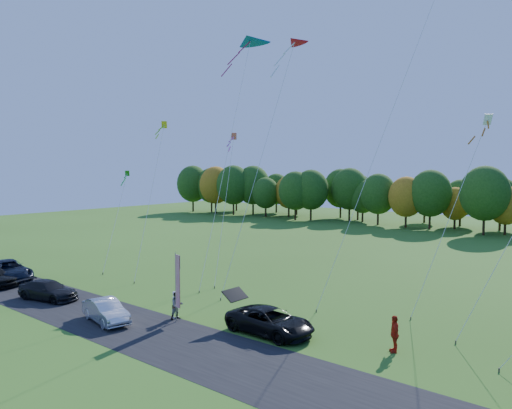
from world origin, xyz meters
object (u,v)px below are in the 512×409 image
Objects in this scene: person_east at (394,334)px; silver_sedan at (106,311)px; black_suv at (270,321)px; feather_flag at (177,280)px.

silver_sedan is at bearing -104.43° from person_east.
person_east is (6.81, 1.97, 0.22)m from black_suv.
feather_flag reaches higher than person_east.
feather_flag is (-12.52, -4.04, 1.73)m from person_east.
silver_sedan is 2.21× the size of person_east.
black_suv is 2.80× the size of person_east.
black_suv is 6.39m from feather_flag.
feather_flag reaches higher than silver_sedan.
feather_flag is at bearing -109.50° from person_east.
person_east is at bearing -55.89° from silver_sedan.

